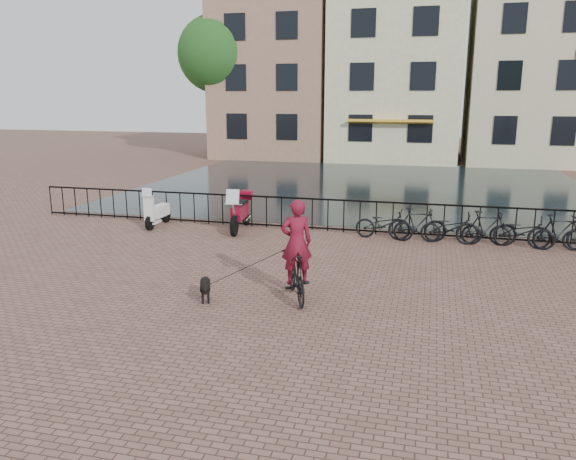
% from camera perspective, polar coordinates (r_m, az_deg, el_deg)
% --- Properties ---
extents(ground, '(100.00, 100.00, 0.00)m').
position_cam_1_polar(ground, '(10.28, -4.24, -10.37)').
color(ground, brown).
rests_on(ground, ground).
extents(canal_water, '(20.00, 20.00, 0.00)m').
position_cam_1_polar(canal_water, '(26.69, 7.69, 4.50)').
color(canal_water, black).
rests_on(canal_water, ground).
extents(railing, '(20.00, 0.05, 1.02)m').
position_cam_1_polar(railing, '(17.55, 4.07, 1.51)').
color(railing, black).
rests_on(railing, ground).
extents(canal_house_left, '(7.50, 9.00, 12.80)m').
position_cam_1_polar(canal_house_left, '(40.36, -0.80, 16.77)').
color(canal_house_left, '#8A6A50').
rests_on(canal_house_left, ground).
extents(canal_house_mid, '(8.00, 9.50, 11.80)m').
position_cam_1_polar(canal_house_mid, '(39.01, 11.08, 15.90)').
color(canal_house_mid, '#BDBB8F').
rests_on(canal_house_mid, ground).
extents(canal_house_right, '(7.00, 9.00, 13.30)m').
position_cam_1_polar(canal_house_right, '(39.34, 23.32, 16.16)').
color(canal_house_right, '#BCB58C').
rests_on(canal_house_right, ground).
extents(tree_far_left, '(5.04, 5.04, 9.27)m').
position_cam_1_polar(tree_far_left, '(38.63, -7.28, 17.30)').
color(tree_far_left, black).
rests_on(tree_far_left, ground).
extents(cyclist, '(1.19, 1.87, 2.48)m').
position_cam_1_polar(cyclist, '(11.53, 0.85, -2.65)').
color(cyclist, black).
rests_on(cyclist, ground).
extents(dog, '(0.53, 0.82, 0.52)m').
position_cam_1_polar(dog, '(11.79, -8.40, -5.91)').
color(dog, black).
rests_on(dog, ground).
extents(motorcycle, '(0.67, 2.10, 1.47)m').
position_cam_1_polar(motorcycle, '(17.63, -4.86, 2.33)').
color(motorcycle, maroon).
rests_on(motorcycle, ground).
extents(scooter, '(0.45, 1.49, 1.38)m').
position_cam_1_polar(scooter, '(18.61, -13.12, 2.47)').
color(scooter, white).
rests_on(scooter, ground).
extents(parked_bike_0, '(1.78, 0.80, 0.90)m').
position_cam_1_polar(parked_bike_0, '(16.75, 9.76, 0.58)').
color(parked_bike_0, black).
rests_on(parked_bike_0, ground).
extents(parked_bike_1, '(1.69, 0.58, 1.00)m').
position_cam_1_polar(parked_bike_1, '(16.70, 13.01, 0.55)').
color(parked_bike_1, black).
rests_on(parked_bike_1, ground).
extents(parked_bike_2, '(1.73, 0.62, 0.90)m').
position_cam_1_polar(parked_bike_2, '(16.72, 16.25, 0.20)').
color(parked_bike_2, black).
rests_on(parked_bike_2, ground).
extents(parked_bike_3, '(1.70, 0.64, 1.00)m').
position_cam_1_polar(parked_bike_3, '(16.77, 19.50, 0.17)').
color(parked_bike_3, black).
rests_on(parked_bike_3, ground).
extents(parked_bike_4, '(1.79, 0.86, 0.90)m').
position_cam_1_polar(parked_bike_4, '(16.90, 22.69, -0.18)').
color(parked_bike_4, black).
rests_on(parked_bike_4, ground).
extents(parked_bike_5, '(1.70, 0.64, 1.00)m').
position_cam_1_polar(parked_bike_5, '(17.06, 25.86, -0.21)').
color(parked_bike_5, black).
rests_on(parked_bike_5, ground).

